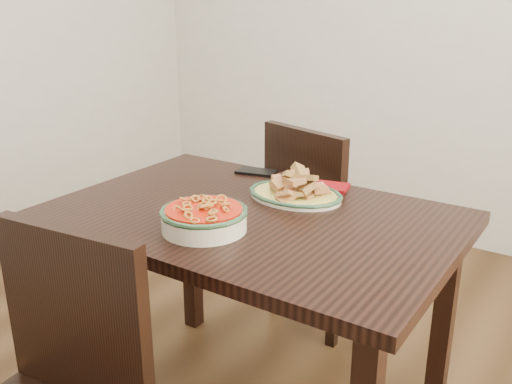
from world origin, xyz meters
The scene contains 7 objects.
wall_back centered at (0.00, 1.75, 1.30)m, with size 3.50×0.10×2.60m, color beige.
dining_table centered at (0.13, -0.08, 0.65)m, with size 1.22×0.82×0.75m.
chair_far centered at (0.04, 0.56, 0.50)m, with size 0.52×0.52×0.89m.
fish_plate centered at (0.18, 0.10, 0.79)m, with size 0.31×0.25×0.11m.
noodle_bowl centered at (0.09, -0.27, 0.79)m, with size 0.25×0.25×0.08m.
smartphone centered at (-0.08, 0.26, 0.76)m, with size 0.15×0.08×0.01m, color black.
napkin centered at (0.23, 0.25, 0.76)m, with size 0.11×0.09×0.01m, color maroon.
Camera 1 is at (1.04, -1.44, 1.39)m, focal length 40.00 mm.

